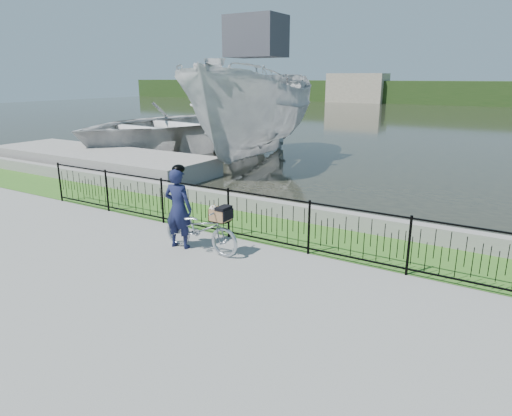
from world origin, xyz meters
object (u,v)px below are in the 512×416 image
Objects in this scene: bicycle_rig at (201,228)px; boat_near at (256,112)px; cyclist at (178,207)px; boat_far at (175,127)px; dock at (99,160)px.

bicycle_rig is 10.57m from boat_near.
cyclist is 0.15× the size of boat_far.
boat_far is at bearing 133.25° from bicycle_rig.
boat_near reaches higher than dock.
boat_near is (-4.46, 9.44, 1.64)m from bicycle_rig.
dock is 5.56× the size of cyclist.
boat_near is (4.56, 4.52, 1.79)m from dock.
boat_near is at bearing 112.36° from cyclist.
cyclist is at bearing -174.04° from bicycle_rig.
bicycle_rig is at bearing 5.96° from cyclist.
bicycle_rig is (9.02, -4.92, 0.15)m from dock.
cyclist reaches higher than bicycle_rig.
boat_near is (-3.91, 9.50, 1.25)m from cyclist.
boat_far reaches higher than dock.
dock is 9.84m from cyclist.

